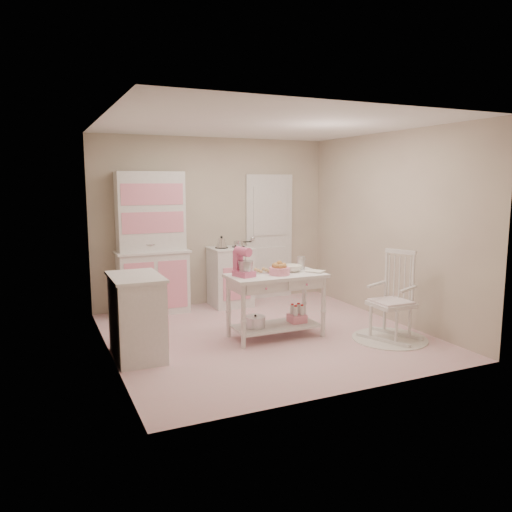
{
  "coord_description": "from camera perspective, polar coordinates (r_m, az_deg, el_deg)",
  "views": [
    {
      "loc": [
        -2.61,
        -5.53,
        1.93
      ],
      "look_at": [
        0.04,
        0.37,
        0.96
      ],
      "focal_mm": 35.0,
      "sensor_mm": 36.0,
      "label": 1
    }
  ],
  "objects": [
    {
      "name": "metal_pitcher",
      "position": [
        6.47,
        5.17,
        -0.8
      ],
      "size": [
        0.1,
        0.1,
        0.17
      ],
      "primitive_type": "cylinder",
      "color": "silver",
      "rests_on": "work_table"
    },
    {
      "name": "room_shell",
      "position": [
        6.12,
        1.11,
        5.88
      ],
      "size": [
        3.84,
        3.84,
        2.62
      ],
      "color": "pink",
      "rests_on": "ground"
    },
    {
      "name": "cookie_tray",
      "position": [
        6.24,
        0.34,
        -1.84
      ],
      "size": [
        0.34,
        0.24,
        0.02
      ],
      "primitive_type": "cube",
      "color": "silver",
      "rests_on": "work_table"
    },
    {
      "name": "recipe_book",
      "position": [
        6.25,
        6.5,
        -1.85
      ],
      "size": [
        0.25,
        0.27,
        0.02
      ],
      "primitive_type": "imported",
      "rotation": [
        0.0,
        0.0,
        0.59
      ],
      "color": "white",
      "rests_on": "work_table"
    },
    {
      "name": "stove",
      "position": [
        7.79,
        -2.96,
        -2.35
      ],
      "size": [
        0.62,
        0.57,
        0.92
      ],
      "primitive_type": "cube",
      "color": "silver",
      "rests_on": "ground"
    },
    {
      "name": "hutch",
      "position": [
        7.41,
        -11.82,
        1.45
      ],
      "size": [
        1.06,
        0.5,
        2.08
      ],
      "primitive_type": "cube",
      "color": "silver",
      "rests_on": "ground"
    },
    {
      "name": "work_table",
      "position": [
        6.23,
        2.29,
        -5.7
      ],
      "size": [
        1.2,
        0.6,
        0.8
      ],
      "primitive_type": "cube",
      "color": "silver",
      "rests_on": "ground"
    },
    {
      "name": "stand_mixer",
      "position": [
        5.96,
        -1.38,
        -0.75
      ],
      "size": [
        0.28,
        0.33,
        0.34
      ],
      "primitive_type": "cube",
      "rotation": [
        0.0,
        0.0,
        0.32
      ],
      "color": "#DB5C88",
      "rests_on": "work_table"
    },
    {
      "name": "rocking_chair",
      "position": [
        6.32,
        15.21,
        -4.39
      ],
      "size": [
        0.73,
        0.85,
        1.1
      ],
      "primitive_type": "cube",
      "rotation": [
        0.0,
        0.0,
        0.42
      ],
      "color": "silver",
      "rests_on": "ground"
    },
    {
      "name": "door",
      "position": [
        8.26,
        1.51,
        2.21
      ],
      "size": [
        0.82,
        0.05,
        2.04
      ],
      "primitive_type": "cube",
      "color": "silver",
      "rests_on": "ground"
    },
    {
      "name": "bread_basket",
      "position": [
        6.1,
        2.69,
        -1.73
      ],
      "size": [
        0.25,
        0.25,
        0.09
      ],
      "primitive_type": "cylinder",
      "color": "pink",
      "rests_on": "work_table"
    },
    {
      "name": "base_cabinet",
      "position": [
        5.67,
        -13.47,
        -6.74
      ],
      "size": [
        0.54,
        0.84,
        0.92
      ],
      "primitive_type": "cube",
      "color": "silver",
      "rests_on": "ground"
    },
    {
      "name": "lace_rug",
      "position": [
        6.46,
        15.02,
        -9.09
      ],
      "size": [
        0.92,
        0.92,
        0.01
      ],
      "primitive_type": "cylinder",
      "color": "white",
      "rests_on": "ground"
    },
    {
      "name": "mixing_bowl",
      "position": [
        6.32,
        4.1,
        -1.41
      ],
      "size": [
        0.26,
        0.26,
        0.08
      ],
      "primitive_type": "imported",
      "color": "white",
      "rests_on": "work_table"
    }
  ]
}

